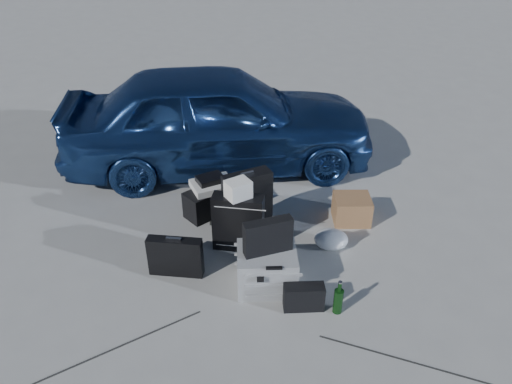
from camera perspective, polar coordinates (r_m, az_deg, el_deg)
ground at (r=4.70m, az=1.24°, el=-10.19°), size 60.00×60.00×0.00m
car at (r=6.31m, az=-4.30°, el=8.46°), size 4.01×2.04×1.31m
pelican_case at (r=4.54m, az=1.24°, el=-8.78°), size 0.61×0.53×0.38m
laptop_bag at (r=4.33m, az=1.38°, el=-5.10°), size 0.44×0.14×0.32m
briefcase at (r=4.72m, az=-9.19°, el=-7.31°), size 0.52×0.29×0.40m
suitcase_left at (r=5.19m, az=-0.99°, el=-1.08°), size 0.53×0.29×0.66m
suitcase_right at (r=4.93m, az=-2.04°, el=-3.50°), size 0.53×0.36×0.60m
white_carton at (r=4.71m, az=-2.05°, el=0.31°), size 0.27×0.24×0.18m
duffel_bag at (r=5.56m, az=-5.08°, el=-0.92°), size 0.67×0.52×0.31m
flat_box_white at (r=5.46m, az=-4.99°, el=0.78°), size 0.49×0.40×0.08m
flat_box_black at (r=5.43m, az=-5.26°, el=1.48°), size 0.32×0.26×0.06m
cardboard_box at (r=5.50m, az=10.87°, el=-1.94°), size 0.46×0.42×0.29m
plastic_bag at (r=5.10m, az=8.58°, el=-5.36°), size 0.41×0.37×0.19m
messenger_bag at (r=4.39m, az=5.48°, el=-11.86°), size 0.37×0.20×0.24m
green_bottle at (r=4.37m, az=9.41°, el=-11.80°), size 0.11×0.11×0.33m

